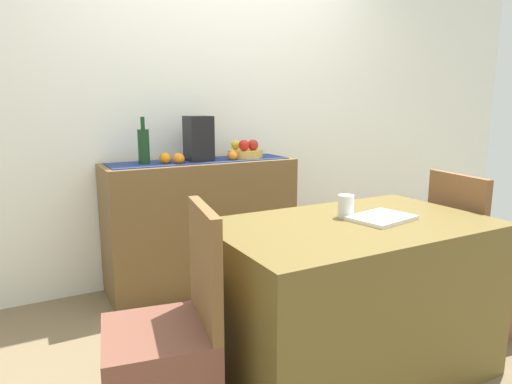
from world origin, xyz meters
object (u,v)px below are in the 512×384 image
(coffee_maker, at_px, (198,139))
(coffee_cup, at_px, (346,206))
(fruit_bowl, at_px, (246,154))
(dining_table, at_px, (350,299))
(wine_bottle, at_px, (144,146))
(chair_by_corner, at_px, (473,283))
(open_book, at_px, (381,218))
(chair_near_window, at_px, (165,373))
(sideboard_console, at_px, (202,224))

(coffee_maker, relative_size, coffee_cup, 2.86)
(fruit_bowl, relative_size, dining_table, 0.19)
(fruit_bowl, relative_size, coffee_maker, 0.81)
(wine_bottle, bearing_deg, chair_by_corner, -41.33)
(coffee_maker, bearing_deg, open_book, -74.83)
(coffee_maker, xyz_separation_m, coffee_cup, (0.25, -1.23, -0.24))
(open_book, relative_size, chair_near_window, 0.31)
(dining_table, relative_size, chair_near_window, 1.41)
(coffee_maker, height_order, open_book, coffee_maker)
(chair_by_corner, bearing_deg, wine_bottle, 138.67)
(dining_table, xyz_separation_m, chair_by_corner, (0.90, 0.00, -0.10))
(fruit_bowl, bearing_deg, coffee_maker, 180.00)
(sideboard_console, relative_size, chair_by_corner, 1.45)
(chair_near_window, relative_size, chair_by_corner, 1.00)
(wine_bottle, xyz_separation_m, coffee_maker, (0.37, 0.00, 0.03))
(sideboard_console, relative_size, open_book, 4.65)
(sideboard_console, bearing_deg, coffee_maker, 180.00)
(open_book, relative_size, chair_by_corner, 0.31)
(sideboard_console, relative_size, chair_near_window, 1.45)
(sideboard_console, height_order, dining_table, sideboard_console)
(wine_bottle, xyz_separation_m, coffee_cup, (0.62, -1.23, -0.21))
(coffee_cup, bearing_deg, coffee_maker, 101.58)
(wine_bottle, relative_size, open_book, 1.08)
(coffee_maker, bearing_deg, dining_table, -80.25)
(sideboard_console, distance_m, chair_by_corner, 1.73)
(wine_bottle, distance_m, chair_near_window, 1.54)
(wine_bottle, distance_m, dining_table, 1.58)
(wine_bottle, relative_size, chair_near_window, 0.34)
(sideboard_console, relative_size, coffee_cup, 12.26)
(sideboard_console, height_order, open_book, sideboard_console)
(wine_bottle, xyz_separation_m, chair_by_corner, (1.50, -1.32, -0.74))
(dining_table, xyz_separation_m, open_book, (0.14, -0.03, 0.38))
(dining_table, bearing_deg, open_book, -11.83)
(sideboard_console, distance_m, open_book, 1.43)
(dining_table, height_order, chair_by_corner, chair_by_corner)
(chair_near_window, bearing_deg, chair_by_corner, 0.17)
(open_book, bearing_deg, chair_by_corner, -8.20)
(coffee_cup, relative_size, chair_by_corner, 0.12)
(sideboard_console, height_order, chair_near_window, chair_near_window)
(fruit_bowl, bearing_deg, coffee_cup, -94.80)
(dining_table, xyz_separation_m, coffee_cup, (0.03, 0.09, 0.42))
(sideboard_console, xyz_separation_m, wine_bottle, (-0.38, -0.00, 0.56))
(coffee_maker, relative_size, chair_near_window, 0.34)
(sideboard_console, distance_m, coffee_maker, 0.59)
(sideboard_console, relative_size, fruit_bowl, 5.29)
(coffee_maker, xyz_separation_m, chair_near_window, (-0.67, -1.32, -0.77))
(sideboard_console, xyz_separation_m, dining_table, (0.22, -1.32, -0.07))
(wine_bottle, bearing_deg, coffee_cup, -63.14)
(coffee_maker, bearing_deg, wine_bottle, -180.00)
(coffee_maker, distance_m, chair_near_window, 1.67)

